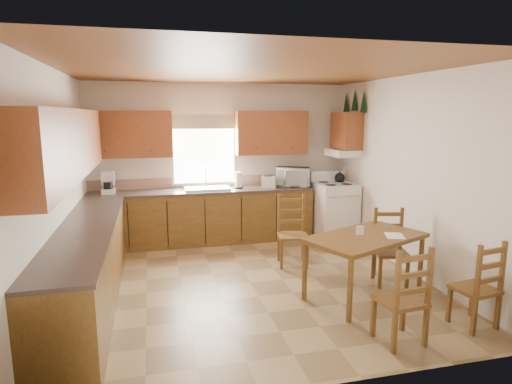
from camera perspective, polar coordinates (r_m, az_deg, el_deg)
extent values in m
plane|color=#927950|center=(5.72, -0.76, -12.00)|extent=(4.50, 4.50, 0.00)
plane|color=brown|center=(5.32, -0.83, 16.00)|extent=(4.50, 4.50, 0.00)
plane|color=silver|center=(5.33, -25.08, 0.45)|extent=(4.50, 4.50, 0.00)
plane|color=silver|center=(6.26, 19.73, 2.15)|extent=(4.50, 4.50, 0.00)
plane|color=silver|center=(7.55, -4.66, 4.02)|extent=(4.50, 4.50, 0.00)
plane|color=silver|center=(3.25, 8.23, -4.47)|extent=(4.50, 4.50, 0.00)
cube|color=brown|center=(7.36, -7.07, -3.38)|extent=(3.75, 0.60, 0.88)
cube|color=brown|center=(5.35, -21.45, -9.32)|extent=(0.60, 3.60, 0.88)
cube|color=#433834|center=(7.27, -7.15, 0.15)|extent=(3.75, 0.63, 0.04)
cube|color=#433834|center=(5.22, -21.78, -4.55)|extent=(0.63, 3.60, 0.04)
cube|color=#977562|center=(7.53, -7.43, 1.35)|extent=(3.75, 0.01, 0.18)
cube|color=brown|center=(7.26, -16.75, 7.37)|extent=(1.41, 0.33, 0.75)
cube|color=brown|center=(7.54, 2.04, 7.89)|extent=(1.25, 0.33, 0.75)
cube|color=brown|center=(5.10, -24.01, 5.85)|extent=(0.33, 3.60, 0.75)
cube|color=brown|center=(7.56, 11.96, 8.03)|extent=(0.33, 0.62, 0.62)
cube|color=silver|center=(7.56, 11.51, 5.16)|extent=(0.44, 0.62, 0.12)
cube|color=silver|center=(7.46, -6.93, 5.45)|extent=(1.13, 0.02, 1.18)
cube|color=white|center=(7.45, -6.93, 5.45)|extent=(1.05, 0.01, 1.10)
cube|color=#536A3B|center=(7.40, -6.99, 9.29)|extent=(1.19, 0.01, 0.24)
cube|color=silver|center=(7.27, -6.57, 0.48)|extent=(0.75, 0.45, 0.04)
cone|color=#103219|center=(7.33, 14.14, 11.63)|extent=(0.22, 0.22, 0.36)
cone|color=#103219|center=(7.61, 13.01, 11.92)|extent=(0.22, 0.22, 0.36)
cone|color=#103219|center=(7.90, 11.94, 11.60)|extent=(0.22, 0.22, 0.36)
cube|color=silver|center=(7.61, 10.39, -2.64)|extent=(0.67, 0.69, 0.98)
cube|color=silver|center=(7.24, -19.12, 0.98)|extent=(0.22, 0.25, 0.30)
cylinder|color=white|center=(7.35, -2.36, 1.60)|extent=(0.12, 0.12, 0.28)
cube|color=silver|center=(7.40, 1.68, 1.34)|extent=(0.28, 0.22, 0.20)
imported|color=silver|center=(7.59, 4.94, 2.02)|extent=(0.64, 0.55, 0.32)
cube|color=brown|center=(5.37, 14.19, -9.54)|extent=(1.62, 1.30, 0.76)
cube|color=brown|center=(4.40, 18.74, -12.76)|extent=(0.44, 0.43, 0.98)
cube|color=brown|center=(5.02, 27.22, -10.76)|extent=(0.44, 0.42, 0.93)
cube|color=brown|center=(6.23, 4.94, -5.25)|extent=(0.49, 0.47, 1.01)
cube|color=brown|center=(5.82, 17.55, -7.08)|extent=(0.49, 0.47, 0.96)
cube|color=white|center=(5.33, 17.99, -5.56)|extent=(0.29, 0.32, 0.00)
cube|color=white|center=(5.24, 13.72, -5.00)|extent=(0.09, 0.04, 0.11)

